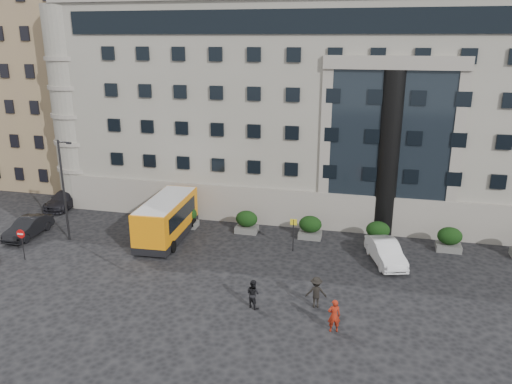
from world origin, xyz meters
TOP-DOWN VIEW (x-y plane):
  - ground at (0.00, 0.00)m, footprint 120.00×120.00m
  - civic_building at (6.00, 22.00)m, footprint 44.00×24.00m
  - entrance_column at (12.00, 10.30)m, footprint 1.80×1.80m
  - apartment_near at (-24.00, 20.00)m, footprint 14.00×14.00m
  - apartment_far at (-27.00, 38.00)m, footprint 13.00×13.00m
  - hedge_a at (-4.00, 7.80)m, footprint 1.80×1.26m
  - hedge_b at (1.20, 7.80)m, footprint 1.80×1.26m
  - hedge_c at (6.40, 7.80)m, footprint 1.80×1.26m
  - hedge_d at (11.60, 7.80)m, footprint 1.80×1.26m
  - hedge_e at (16.80, 7.80)m, footprint 1.80×1.26m
  - street_lamp at (-11.94, 3.00)m, footprint 1.16×0.18m
  - bus_stop_sign at (5.50, 5.00)m, footprint 0.50×0.08m
  - no_entry_sign at (-13.00, -1.04)m, footprint 0.64×0.16m
  - minibus at (-4.57, 5.07)m, footprint 3.19×7.87m
  - red_truck at (-11.95, 12.69)m, footprint 2.78×5.01m
  - parked_car_b at (-15.57, 2.90)m, footprint 1.74×4.70m
  - parked_car_c at (-17.00, 10.02)m, footprint 2.44×5.37m
  - parked_car_d at (-16.21, 15.92)m, footprint 2.70×4.87m
  - white_taxi at (12.18, 4.53)m, footprint 3.13×5.16m
  - pedestrian_a at (9.40, -5.00)m, footprint 0.79×0.63m
  - pedestrian_b at (4.54, -3.57)m, footprint 1.07×1.00m
  - pedestrian_c at (8.15, -2.66)m, footprint 1.33×0.89m

SIDE VIEW (x-z plane):
  - ground at x=0.00m, z-range 0.00..0.00m
  - parked_car_d at x=-16.21m, z-range 0.00..1.29m
  - parked_car_c at x=-17.00m, z-range 0.00..1.52m
  - parked_car_b at x=-15.57m, z-range 0.00..1.53m
  - white_taxi at x=12.18m, z-range 0.00..1.61m
  - pedestrian_b at x=4.54m, z-range 0.00..1.77m
  - hedge_a at x=-4.00m, z-range 0.01..1.85m
  - hedge_b at x=1.20m, z-range 0.01..1.85m
  - hedge_c at x=6.40m, z-range 0.01..1.85m
  - hedge_d at x=11.60m, z-range 0.01..1.85m
  - hedge_e at x=16.80m, z-range 0.01..1.85m
  - pedestrian_a at x=9.40m, z-range 0.00..1.91m
  - pedestrian_c at x=8.15m, z-range 0.00..1.92m
  - red_truck at x=-11.95m, z-range 0.03..2.60m
  - no_entry_sign at x=-13.00m, z-range 0.49..2.81m
  - bus_stop_sign at x=5.50m, z-range 0.47..2.99m
  - minibus at x=-4.57m, z-range 0.16..3.40m
  - street_lamp at x=-11.94m, z-range 0.37..8.37m
  - entrance_column at x=12.00m, z-range 0.00..13.00m
  - civic_building at x=6.00m, z-range 0.00..18.00m
  - apartment_near at x=-24.00m, z-range 0.00..20.00m
  - apartment_far at x=-27.00m, z-range 0.00..22.00m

